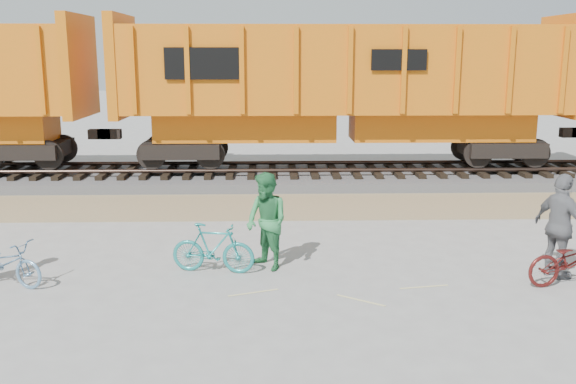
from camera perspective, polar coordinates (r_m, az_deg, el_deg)
name	(u,v)px	position (r m, az deg, el deg)	size (l,w,h in m)	color
ground	(309,276)	(11.92, 1.85, -7.52)	(120.00, 120.00, 0.00)	#9E9E99
gravel_strip	(297,206)	(17.19, 0.79, -1.28)	(120.00, 3.00, 0.02)	tan
ballast_bed	(293,177)	(20.58, 0.41, 1.38)	(120.00, 4.00, 0.30)	slate
track	(293,167)	(20.52, 0.41, 2.27)	(120.00, 2.60, 0.24)	black
hopper_car_center	(344,87)	(20.35, 4.96, 9.32)	(14.00, 3.13, 4.65)	black
bicycle_blue	(4,263)	(12.41, -23.89, -5.77)	(0.55, 1.59, 0.83)	#648FB4
bicycle_teal	(213,248)	(12.08, -6.68, -4.97)	(0.44, 1.57, 0.95)	teal
bicycle_maroon	(574,260)	(12.43, 24.05, -5.54)	(0.61, 1.75, 0.92)	#4D1412
person_man	(267,221)	(12.09, -1.92, -2.64)	(0.90, 0.70, 1.85)	#2D7C44
person_woman	(561,226)	(12.61, 23.07, -2.83)	(1.13, 0.47, 1.93)	slate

